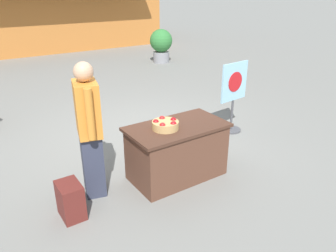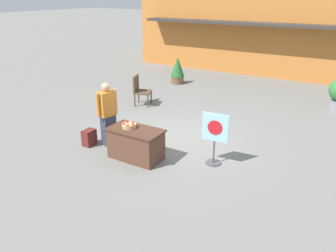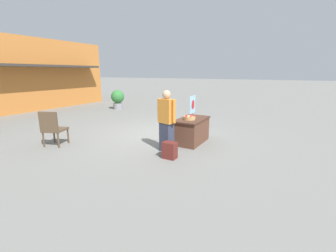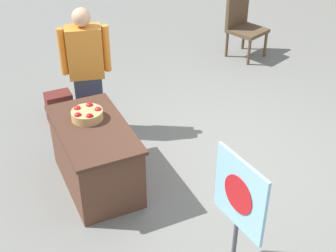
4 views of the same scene
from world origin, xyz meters
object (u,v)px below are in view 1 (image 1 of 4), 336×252
(poster_board, at_px, (233,94))
(potted_plant_far_left, at_px, (161,44))
(backpack, at_px, (71,200))
(apple_basket, at_px, (165,125))
(person_visitor, at_px, (89,130))
(display_table, at_px, (177,151))

(poster_board, xyz_separation_m, potted_plant_far_left, (2.07, 5.56, -0.06))
(backpack, distance_m, poster_board, 3.30)
(apple_basket, height_order, person_visitor, person_visitor)
(apple_basket, relative_size, potted_plant_far_left, 0.31)
(apple_basket, xyz_separation_m, backpack, (-1.30, -0.05, -0.60))
(person_visitor, bearing_deg, backpack, -127.69)
(potted_plant_far_left, bearing_deg, backpack, -129.71)
(person_visitor, relative_size, potted_plant_far_left, 1.51)
(display_table, bearing_deg, person_visitor, 165.66)
(potted_plant_far_left, bearing_deg, apple_basket, -122.19)
(person_visitor, distance_m, potted_plant_far_left, 7.71)
(person_visitor, xyz_separation_m, poster_board, (2.77, 0.44, -0.16))
(display_table, height_order, backpack, display_table)
(person_visitor, bearing_deg, potted_plant_far_left, 65.45)
(display_table, relative_size, apple_basket, 3.86)
(backpack, bearing_deg, potted_plant_far_left, 50.29)
(person_visitor, relative_size, backpack, 3.95)
(backpack, xyz_separation_m, poster_board, (3.18, 0.76, 0.47))
(display_table, xyz_separation_m, potted_plant_far_left, (3.77, 6.27, 0.24))
(backpack, height_order, potted_plant_far_left, potted_plant_far_left)
(poster_board, bearing_deg, potted_plant_far_left, 153.76)
(person_visitor, distance_m, poster_board, 2.81)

